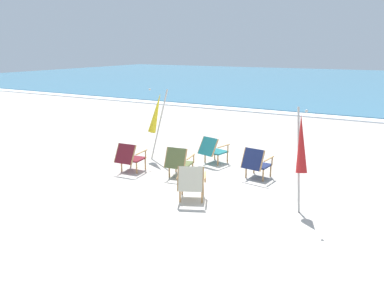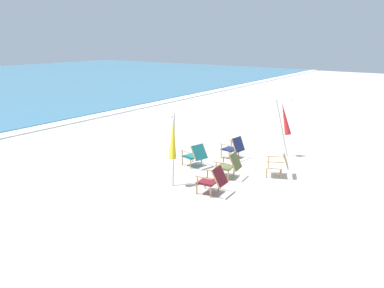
{
  "view_description": "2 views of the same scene",
  "coord_description": "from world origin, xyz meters",
  "views": [
    {
      "loc": [
        3.52,
        -7.58,
        3.18
      ],
      "look_at": [
        -1.19,
        1.05,
        0.64
      ],
      "focal_mm": 35.0,
      "sensor_mm": 36.0,
      "label": 1
    },
    {
      "loc": [
        -10.49,
        -5.18,
        4.12
      ],
      "look_at": [
        -1.11,
        1.46,
        0.86
      ],
      "focal_mm": 35.0,
      "sensor_mm": 36.0,
      "label": 2
    }
  ],
  "objects": [
    {
      "name": "beach_chair_mid_center",
      "position": [
        -0.05,
        -1.07,
        0.43
      ],
      "size": [
        0.8,
        0.85,
        0.82
      ],
      "color": "beige",
      "rests_on": "ground"
    },
    {
      "name": "beach_chair_front_right",
      "position": [
        -0.81,
        1.55,
        0.42
      ],
      "size": [
        0.74,
        0.88,
        0.78
      ],
      "color": "#196066",
      "rests_on": "ground"
    },
    {
      "name": "ground_plane",
      "position": [
        0.0,
        0.0,
        0.0
      ],
      "size": [
        80.0,
        80.0,
        0.0
      ],
      "primitive_type": "plane",
      "color": "#B2AAA0"
    },
    {
      "name": "beach_chair_back_right",
      "position": [
        -2.39,
        -0.15,
        0.42
      ],
      "size": [
        0.63,
        0.79,
        0.79
      ],
      "color": "maroon",
      "rests_on": "ground"
    },
    {
      "name": "beach_chair_front_left",
      "position": [
        0.68,
        0.93,
        0.43
      ],
      "size": [
        0.66,
        0.78,
        0.8
      ],
      "color": "#19234C",
      "rests_on": "ground"
    },
    {
      "name": "umbrella_furled_yellow",
      "position": [
        -2.44,
        1.19,
        1.36
      ],
      "size": [
        0.59,
        0.43,
        2.07
      ],
      "color": "#B7B2A8",
      "rests_on": "ground"
    },
    {
      "name": "beach_chair_far_center",
      "position": [
        -1.06,
        0.1,
        0.43
      ],
      "size": [
        0.66,
        0.79,
        0.8
      ],
      "color": "#515B33",
      "rests_on": "ground"
    },
    {
      "name": "umbrella_furled_red",
      "position": [
        2.01,
        -0.36,
        1.35
      ],
      "size": [
        0.44,
        0.6,
        2.07
      ],
      "color": "#B7B2A8",
      "rests_on": "ground"
    },
    {
      "name": "surf_band",
      "position": [
        0.0,
        10.78,
        0.03
      ],
      "size": [
        80.0,
        1.1,
        0.06
      ],
      "primitive_type": "cube",
      "color": "white",
      "rests_on": "ground"
    }
  ]
}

